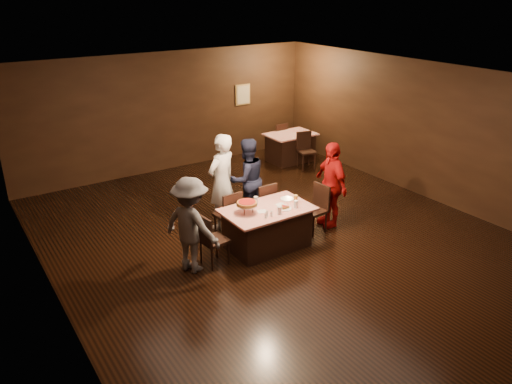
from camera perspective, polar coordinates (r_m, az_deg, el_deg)
room at (r=8.64m, az=3.62°, el=6.81°), size 10.00×10.04×3.02m
main_table at (r=9.11m, az=1.28°, el=-4.12°), size 1.60×1.00×0.77m
back_table at (r=13.68m, az=3.93°, el=5.11°), size 1.30×0.90×0.77m
chair_far_left at (r=9.45m, az=-3.31°, el=-2.52°), size 0.45×0.45×0.95m
chair_far_right at (r=9.84m, az=0.72°, el=-1.44°), size 0.42×0.42×0.95m
chair_end_left at (r=8.56m, az=-4.81°, el=-5.39°), size 0.46×0.46×0.95m
chair_end_right at (r=9.68m, az=6.65°, el=-2.00°), size 0.46×0.46×0.95m
chair_back_near at (r=13.13m, az=5.79°, el=4.71°), size 0.50×0.50×0.95m
chair_back_far at (r=14.12m, az=2.47°, el=6.08°), size 0.44×0.44×0.95m
diner_white_jacket at (r=9.67m, az=-3.94°, el=1.17°), size 0.81×0.66×1.91m
diner_navy_hoodie at (r=10.09m, az=-1.06°, el=1.48°), size 0.84×0.67×1.70m
diner_grey_knit at (r=8.28m, az=-7.44°, el=-3.78°), size 1.00×1.23×1.66m
diner_red_shirt at (r=9.89m, az=8.54°, el=0.86°), size 0.60×1.07×1.72m
pizza_stand at (r=8.71m, az=-1.04°, el=-1.32°), size 0.38×0.38×0.22m
plate_with_slice at (r=8.94m, az=3.28°, el=-1.80°), size 0.25×0.25×0.06m
plate_empty at (r=9.35m, az=3.55°, el=-0.78°), size 0.25×0.25×0.01m
glass_front_left at (r=8.72m, az=2.70°, el=-2.10°), size 0.08×0.08×0.14m
glass_front_right at (r=8.98m, az=4.58°, el=-1.40°), size 0.08×0.08×0.14m
glass_amber at (r=9.21m, az=4.55°, el=-0.77°), size 0.08×0.08×0.14m
glass_back at (r=9.12m, az=-0.03°, el=-0.94°), size 0.08×0.08×0.14m
condiments at (r=8.62m, az=1.39°, el=-2.54°), size 0.17×0.10×0.09m
napkin_center at (r=9.11m, az=2.85°, el=-1.46°), size 0.19×0.19×0.01m
napkin_left at (r=8.83m, az=0.68°, el=-2.23°), size 0.21×0.21×0.01m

